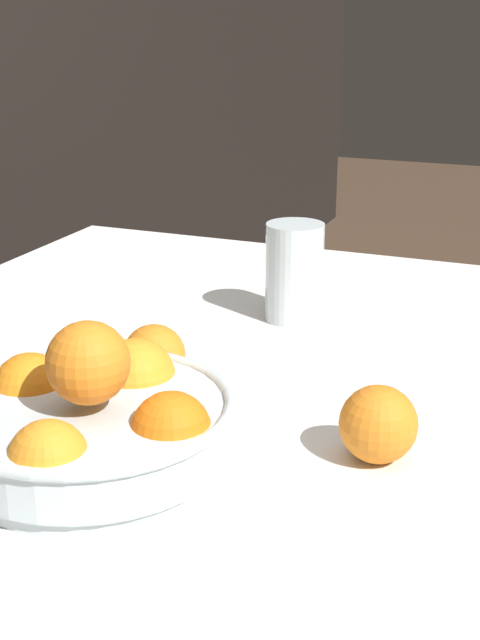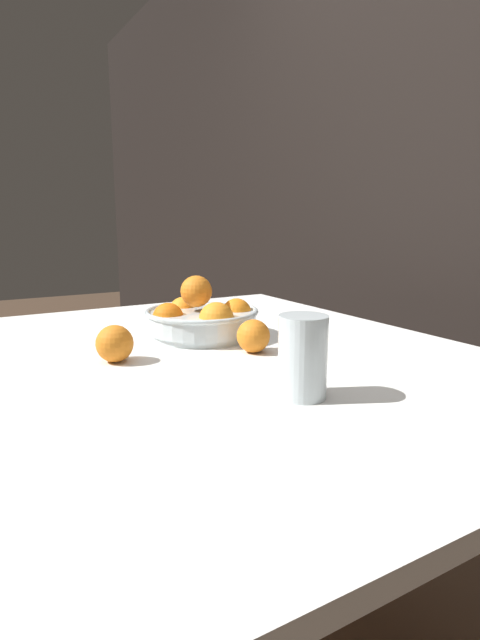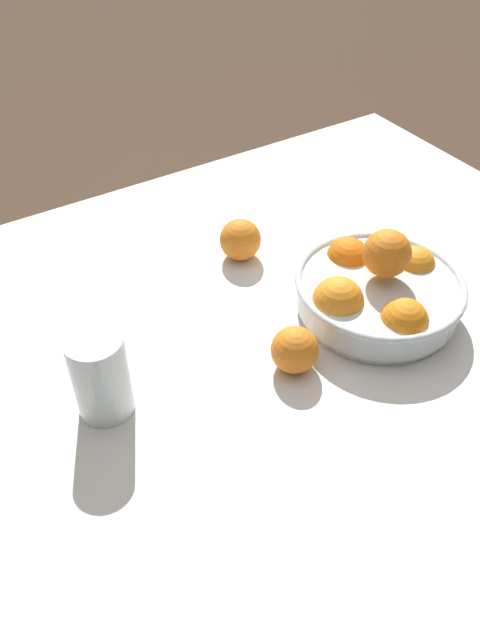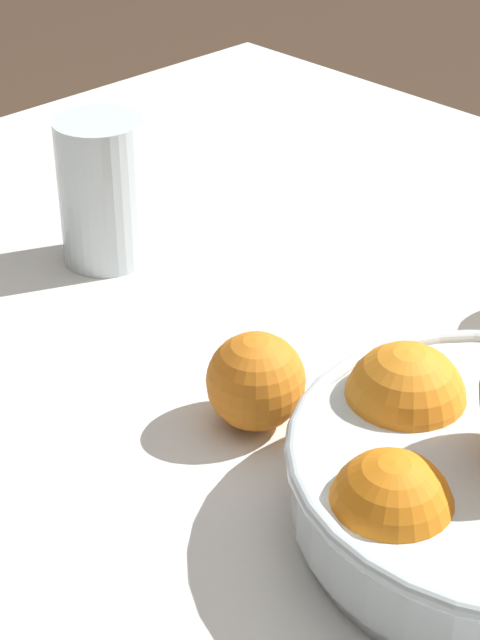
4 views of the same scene
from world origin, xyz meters
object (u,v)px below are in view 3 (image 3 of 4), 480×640
at_px(juice_glass, 102,381).
at_px(fruit_bowl, 377,291).
at_px(orange_loose_front, 295,350).
at_px(orange_loose_near_bowl, 240,240).

bearing_deg(juice_glass, fruit_bowl, 174.96).
bearing_deg(fruit_bowl, juice_glass, -5.04).
height_order(juice_glass, orange_loose_front, juice_glass).
xyz_separation_m(orange_loose_near_bowl, orange_loose_front, (0.08, 0.29, -0.00)).
distance_m(orange_loose_near_bowl, orange_loose_front, 0.30).
bearing_deg(orange_loose_front, juice_glass, -14.88).
relative_size(fruit_bowl, orange_loose_front, 3.82).
xyz_separation_m(juice_glass, orange_loose_front, (-0.28, 0.07, -0.02)).
xyz_separation_m(juice_glass, orange_loose_near_bowl, (-0.36, -0.21, -0.02)).
distance_m(fruit_bowl, orange_loose_front, 0.19).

